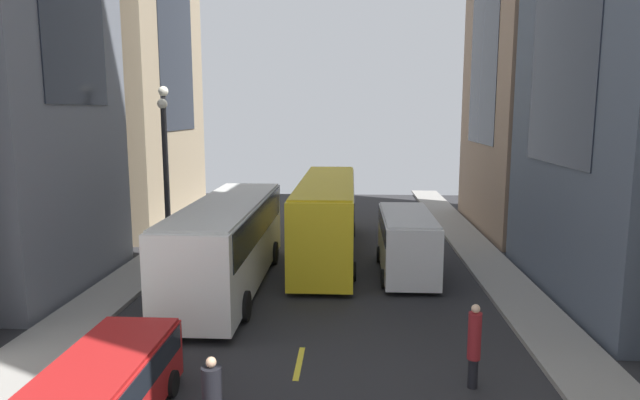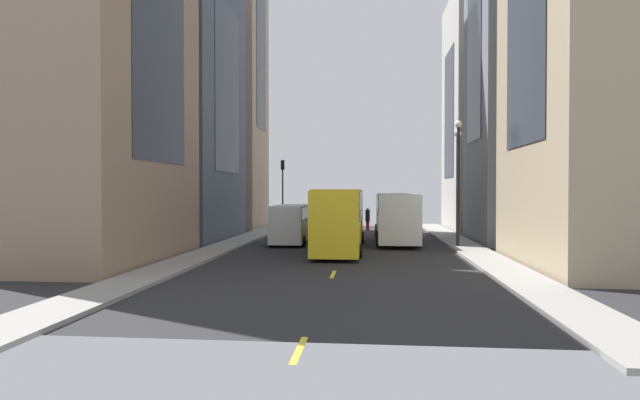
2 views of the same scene
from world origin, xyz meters
name	(u,v)px [view 1 (image 1 of 2)]	position (x,y,z in m)	size (l,w,h in m)	color
ground_plane	(321,260)	(0.00, 0.00, 0.00)	(40.86, 40.86, 0.00)	#28282B
sidewalk_west	(161,256)	(-7.41, 0.00, 0.07)	(2.04, 44.00, 0.15)	gray
sidewalk_east	(486,261)	(7.41, 0.00, 0.07)	(2.04, 44.00, 0.15)	gray
lane_stripe_1	(299,363)	(0.00, -10.50, 0.01)	(0.16, 2.00, 0.01)	yellow
lane_stripe_2	(321,260)	(0.00, 0.00, 0.01)	(0.16, 2.00, 0.01)	yellow
lane_stripe_3	(330,217)	(0.00, 10.50, 0.01)	(0.16, 2.00, 0.01)	yellow
lane_stripe_4	(335,193)	(0.00, 21.00, 0.01)	(0.16, 2.00, 0.01)	yellow
building_west_2	(89,7)	(-13.51, 7.41, 12.50)	(9.85, 10.84, 25.00)	tan
building_east_2	(541,34)	(11.68, 7.68, 10.89)	(6.17, 11.40, 21.77)	#937760
city_bus_white	(228,236)	(-3.30, -4.12, 2.01)	(2.80, 11.05, 3.35)	silver
streetcar_yellow	(327,211)	(0.23, 0.98, 2.12)	(2.70, 12.64, 3.59)	yellow
delivery_van_white	(407,239)	(3.66, -1.98, 1.51)	(2.25, 5.96, 2.58)	white
car_red_0	(105,386)	(-3.81, -13.85, 0.97)	(2.09, 4.68, 1.64)	red
pedestrian_crossing_mid	(474,344)	(4.38, -11.58, 1.13)	(0.32, 0.32, 2.13)	black
streetlamp_near	(166,155)	(-6.89, -0.20, 4.78)	(0.44, 0.44, 7.64)	black
streetlamp_far	(165,162)	(-6.89, -0.42, 4.49)	(0.44, 0.44, 7.10)	black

